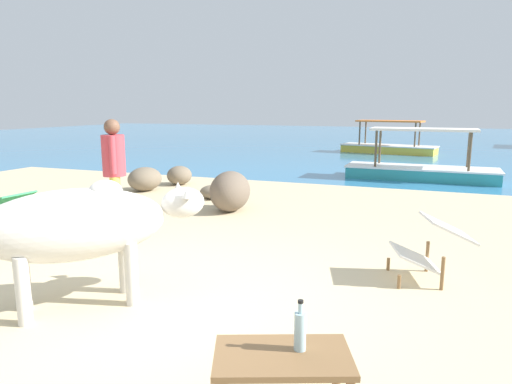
{
  "coord_description": "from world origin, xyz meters",
  "views": [
    {
      "loc": [
        2.22,
        -3.35,
        1.82
      ],
      "look_at": [
        -0.19,
        3.0,
        0.55
      ],
      "focal_mm": 31.88,
      "sensor_mm": 36.0,
      "label": 1
    }
  ],
  "objects_px": {
    "bottle": "(300,330)",
    "deck_chair_near": "(19,215)",
    "boat_teal": "(421,169)",
    "low_bench_table": "(282,366)",
    "person_standing": "(114,167)",
    "cow": "(81,225)",
    "boat_yellow": "(389,146)",
    "deck_chair_far": "(431,245)"
  },
  "relations": [
    {
      "from": "deck_chair_far",
      "to": "boat_teal",
      "type": "bearing_deg",
      "value": -104.41
    },
    {
      "from": "person_standing",
      "to": "boat_yellow",
      "type": "height_order",
      "value": "person_standing"
    },
    {
      "from": "cow",
      "to": "boat_teal",
      "type": "height_order",
      "value": "boat_teal"
    },
    {
      "from": "boat_teal",
      "to": "boat_yellow",
      "type": "bearing_deg",
      "value": -77.0
    },
    {
      "from": "deck_chair_near",
      "to": "person_standing",
      "type": "xyz_separation_m",
      "value": [
        0.83,
        0.94,
        0.56
      ]
    },
    {
      "from": "deck_chair_far",
      "to": "boat_teal",
      "type": "xyz_separation_m",
      "value": [
        -0.23,
        7.29,
        -0.13
      ]
    },
    {
      "from": "boat_yellow",
      "to": "boat_teal",
      "type": "xyz_separation_m",
      "value": [
        1.34,
        -6.69,
        0.0
      ]
    },
    {
      "from": "cow",
      "to": "deck_chair_far",
      "type": "height_order",
      "value": "cow"
    },
    {
      "from": "low_bench_table",
      "to": "deck_chair_near",
      "type": "height_order",
      "value": "deck_chair_near"
    },
    {
      "from": "bottle",
      "to": "person_standing",
      "type": "relative_size",
      "value": 0.18
    },
    {
      "from": "cow",
      "to": "boat_teal",
      "type": "distance_m",
      "value": 9.46
    },
    {
      "from": "cow",
      "to": "deck_chair_near",
      "type": "relative_size",
      "value": 2.18
    },
    {
      "from": "bottle",
      "to": "boat_teal",
      "type": "height_order",
      "value": "boat_teal"
    },
    {
      "from": "low_bench_table",
      "to": "boat_yellow",
      "type": "bearing_deg",
      "value": 71.3
    },
    {
      "from": "person_standing",
      "to": "boat_teal",
      "type": "height_order",
      "value": "person_standing"
    },
    {
      "from": "person_standing",
      "to": "boat_yellow",
      "type": "relative_size",
      "value": 0.42
    },
    {
      "from": "boat_yellow",
      "to": "cow",
      "type": "bearing_deg",
      "value": -84.55
    },
    {
      "from": "deck_chair_near",
      "to": "person_standing",
      "type": "relative_size",
      "value": 0.5
    },
    {
      "from": "person_standing",
      "to": "boat_yellow",
      "type": "distance_m",
      "value": 13.85
    },
    {
      "from": "low_bench_table",
      "to": "person_standing",
      "type": "bearing_deg",
      "value": 117.12
    },
    {
      "from": "low_bench_table",
      "to": "person_standing",
      "type": "height_order",
      "value": "person_standing"
    },
    {
      "from": "cow",
      "to": "bottle",
      "type": "height_order",
      "value": "cow"
    },
    {
      "from": "deck_chair_far",
      "to": "boat_yellow",
      "type": "bearing_deg",
      "value": -99.8
    },
    {
      "from": "cow",
      "to": "boat_teal",
      "type": "xyz_separation_m",
      "value": [
        2.68,
        9.06,
        -0.5
      ]
    },
    {
      "from": "low_bench_table",
      "to": "boat_teal",
      "type": "relative_size",
      "value": 0.23
    },
    {
      "from": "deck_chair_near",
      "to": "person_standing",
      "type": "distance_m",
      "value": 1.37
    },
    {
      "from": "low_bench_table",
      "to": "boat_yellow",
      "type": "relative_size",
      "value": 0.23
    },
    {
      "from": "cow",
      "to": "boat_yellow",
      "type": "xyz_separation_m",
      "value": [
        1.34,
        15.75,
        -0.5
      ]
    },
    {
      "from": "boat_yellow",
      "to": "boat_teal",
      "type": "relative_size",
      "value": 1.03
    },
    {
      "from": "deck_chair_near",
      "to": "boat_yellow",
      "type": "bearing_deg",
      "value": 81.08
    },
    {
      "from": "cow",
      "to": "boat_yellow",
      "type": "bearing_deg",
      "value": 37.87
    },
    {
      "from": "low_bench_table",
      "to": "boat_yellow",
      "type": "distance_m",
      "value": 16.65
    },
    {
      "from": "low_bench_table",
      "to": "boat_yellow",
      "type": "height_order",
      "value": "boat_yellow"
    },
    {
      "from": "deck_chair_near",
      "to": "boat_teal",
      "type": "xyz_separation_m",
      "value": [
        4.84,
        7.82,
        -0.13
      ]
    },
    {
      "from": "bottle",
      "to": "deck_chair_near",
      "type": "xyz_separation_m",
      "value": [
        -4.38,
        2.04,
        -0.18
      ]
    },
    {
      "from": "deck_chair_far",
      "to": "person_standing",
      "type": "bearing_deg",
      "value": -21.69
    },
    {
      "from": "person_standing",
      "to": "low_bench_table",
      "type": "bearing_deg",
      "value": -76.29
    },
    {
      "from": "deck_chair_far",
      "to": "bottle",
      "type": "bearing_deg",
      "value": 58.75
    },
    {
      "from": "person_standing",
      "to": "boat_teal",
      "type": "xyz_separation_m",
      "value": [
        4.01,
        6.88,
        -0.7
      ]
    },
    {
      "from": "cow",
      "to": "deck_chair_far",
      "type": "xyz_separation_m",
      "value": [
        2.92,
        1.77,
        -0.37
      ]
    },
    {
      "from": "bottle",
      "to": "boat_yellow",
      "type": "height_order",
      "value": "boat_yellow"
    },
    {
      "from": "bottle",
      "to": "deck_chair_near",
      "type": "height_order",
      "value": "bottle"
    }
  ]
}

